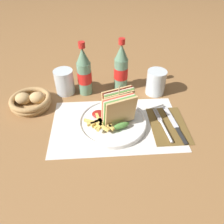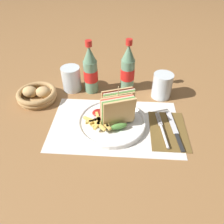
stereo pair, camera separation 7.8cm
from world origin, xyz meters
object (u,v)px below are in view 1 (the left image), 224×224
club_sandwich (119,108)px  glass_near (156,82)px  coke_bottle_near (84,73)px  plate_main (112,122)px  glass_far (64,82)px  knife (175,124)px  fork (164,127)px  coke_bottle_far (121,69)px  bread_basket (31,101)px

club_sandwich → glass_near: bearing=46.7°
club_sandwich → coke_bottle_near: bearing=120.7°
glass_near → plate_main: bearing=-136.6°
glass_far → knife: bearing=-30.1°
fork → coke_bottle_far: size_ratio=0.79×
coke_bottle_near → bread_basket: 0.24m
club_sandwich → glass_far: 0.30m
fork → glass_near: 0.23m
club_sandwich → glass_far: size_ratio=1.39×
bread_basket → fork: bearing=-18.7°
fork → knife: fork is taller
knife → coke_bottle_far: bearing=117.5°
coke_bottle_near → glass_near: (0.29, -0.02, -0.04)m
glass_far → plate_main: bearing=-48.9°
plate_main → club_sandwich: (0.02, 0.00, 0.06)m
plate_main → coke_bottle_far: coke_bottle_far is taller
glass_near → fork: bearing=-93.7°
fork → bread_basket: 0.52m
glass_near → glass_far: size_ratio=1.00×
glass_near → knife: bearing=-82.1°
fork → glass_far: (-0.37, 0.25, 0.04)m
club_sandwich → plate_main: bearing=-176.8°
glass_near → club_sandwich: bearing=-133.3°
glass_far → bread_basket: bearing=-146.3°
fork → coke_bottle_far: coke_bottle_far is taller
knife → glass_near: bearing=91.3°
club_sandwich → coke_bottle_far: bearing=82.6°
plate_main → fork: bearing=-12.2°
knife → glass_near: size_ratio=1.87×
bread_basket → knife: bearing=-15.8°
bread_basket → club_sandwich: bearing=-20.7°
coke_bottle_far → bread_basket: size_ratio=1.41×
knife → glass_far: bearing=143.3°
club_sandwich → fork: club_sandwich is taller
knife → glass_far: glass_far is taller
knife → bread_basket: 0.56m
fork → glass_far: size_ratio=1.69×
coke_bottle_near → knife: bearing=-35.6°
plate_main → coke_bottle_near: bearing=115.8°
fork → glass_far: 0.45m
club_sandwich → glass_far: (-0.21, 0.21, -0.02)m
coke_bottle_far → glass_near: coke_bottle_far is taller
fork → glass_near: (0.01, 0.22, 0.04)m
glass_near → coke_bottle_far: bearing=162.3°
plate_main → bread_basket: bearing=157.8°
knife → coke_bottle_far: 0.32m
knife → bread_basket: bread_basket is taller
glass_near → coke_bottle_near: bearing=175.5°
fork → coke_bottle_near: size_ratio=0.79×
coke_bottle_far → fork: bearing=-64.4°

